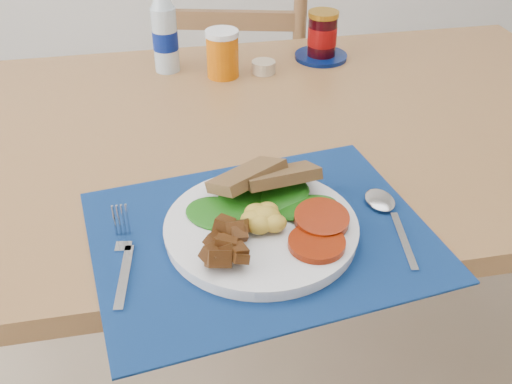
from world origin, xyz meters
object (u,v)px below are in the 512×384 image
Objects in this scene: breakfast_plate at (258,226)px; juice_glass at (223,55)px; chair_far at (237,56)px; water_bottle at (165,34)px; jam_on_saucer at (322,38)px.

breakfast_plate is 0.60m from juice_glass.
chair_far is at bearing 59.87° from breakfast_plate.
chair_far is at bearing 77.10° from juice_glass.
chair_far reaches higher than water_bottle.
water_bottle is at bearing -179.98° from jam_on_saucer.
chair_far is 11.68× the size of juice_glass.
breakfast_plate is 1.44× the size of water_bottle.
juice_glass reaches higher than breakfast_plate.
juice_glass is 0.26m from jam_on_saucer.
water_bottle is 0.14m from juice_glass.
chair_far is 0.49m from jam_on_saucer.
jam_on_saucer is (0.38, 0.00, -0.04)m from water_bottle.
water_bottle reaches higher than jam_on_saucer.
juice_glass is at bearing -24.98° from water_bottle.
chair_far is at bearing 61.17° from water_bottle.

